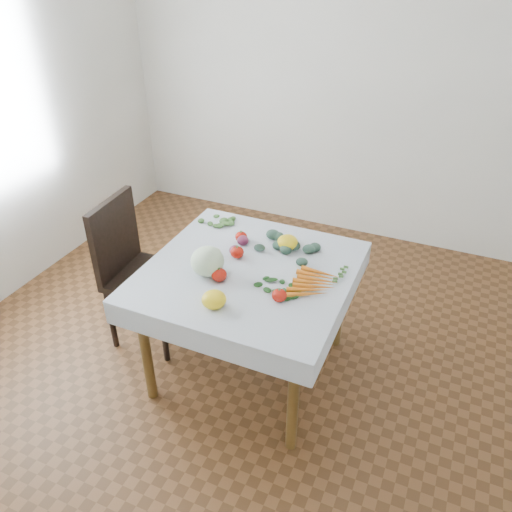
{
  "coord_description": "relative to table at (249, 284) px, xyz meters",
  "views": [
    {
      "loc": [
        0.96,
        -2.09,
        2.32
      ],
      "look_at": [
        0.02,
        0.05,
        0.82
      ],
      "focal_mm": 35.0,
      "sensor_mm": 36.0,
      "label": 1
    }
  ],
  "objects": [
    {
      "name": "ground",
      "position": [
        0.0,
        0.0,
        -0.65
      ],
      "size": [
        4.0,
        4.0,
        0.0
      ],
      "primitive_type": "plane",
      "color": "brown"
    },
    {
      "name": "back_wall",
      "position": [
        0.0,
        2.0,
        0.7
      ],
      "size": [
        4.0,
        0.04,
        2.7
      ],
      "primitive_type": "cube",
      "color": "white",
      "rests_on": "ground"
    },
    {
      "name": "table",
      "position": [
        0.0,
        0.0,
        0.0
      ],
      "size": [
        1.0,
        1.0,
        0.75
      ],
      "color": "brown",
      "rests_on": "ground"
    },
    {
      "name": "tablecloth",
      "position": [
        0.0,
        0.0,
        0.1
      ],
      "size": [
        1.12,
        1.12,
        0.01
      ],
      "primitive_type": "cube",
      "color": "white",
      "rests_on": "table"
    },
    {
      "name": "chair",
      "position": [
        -0.82,
        0.02,
        -0.09
      ],
      "size": [
        0.48,
        0.48,
        0.99
      ],
      "color": "black",
      "rests_on": "ground"
    },
    {
      "name": "cabbage",
      "position": [
        -0.19,
        -0.13,
        0.18
      ],
      "size": [
        0.2,
        0.2,
        0.16
      ],
      "primitive_type": "ellipsoid",
      "rotation": [
        0.0,
        0.0,
        -0.1
      ],
      "color": "silver",
      "rests_on": "tablecloth"
    },
    {
      "name": "tomato_a",
      "position": [
        -0.17,
        0.26,
        0.13
      ],
      "size": [
        0.1,
        0.1,
        0.06
      ],
      "primitive_type": "ellipsoid",
      "rotation": [
        0.0,
        0.0,
        -0.43
      ],
      "color": "red",
      "rests_on": "tablecloth"
    },
    {
      "name": "tomato_b",
      "position": [
        -0.11,
        0.09,
        0.14
      ],
      "size": [
        0.1,
        0.1,
        0.07
      ],
      "primitive_type": "ellipsoid",
      "rotation": [
        0.0,
        0.0,
        0.39
      ],
      "color": "red",
      "rests_on": "tablecloth"
    },
    {
      "name": "tomato_c",
      "position": [
        -0.1,
        -0.16,
        0.14
      ],
      "size": [
        0.09,
        0.09,
        0.07
      ],
      "primitive_type": "ellipsoid",
      "rotation": [
        0.0,
        0.0,
        0.07
      ],
      "color": "red",
      "rests_on": "tablecloth"
    },
    {
      "name": "tomato_d",
      "position": [
        0.26,
        -0.2,
        0.14
      ],
      "size": [
        0.1,
        0.1,
        0.07
      ],
      "primitive_type": "ellipsoid",
      "rotation": [
        0.0,
        0.0,
        -0.34
      ],
      "color": "red",
      "rests_on": "tablecloth"
    },
    {
      "name": "heirloom_back",
      "position": [
        0.12,
        0.29,
        0.15
      ],
      "size": [
        0.15,
        0.15,
        0.09
      ],
      "primitive_type": "ellipsoid",
      "rotation": [
        0.0,
        0.0,
        -0.26
      ],
      "color": "yellow",
      "rests_on": "tablecloth"
    },
    {
      "name": "heirloom_front",
      "position": [
        -0.02,
        -0.37,
        0.15
      ],
      "size": [
        0.16,
        0.16,
        0.09
      ],
      "primitive_type": "ellipsoid",
      "rotation": [
        0.0,
        0.0,
        0.41
      ],
      "color": "yellow",
      "rests_on": "tablecloth"
    },
    {
      "name": "onion_a",
      "position": [
        -0.14,
        0.23,
        0.13
      ],
      "size": [
        0.09,
        0.09,
        0.06
      ],
      "primitive_type": "ellipsoid",
      "rotation": [
        0.0,
        0.0,
        0.37
      ],
      "color": "#521739",
      "rests_on": "tablecloth"
    },
    {
      "name": "onion_b",
      "position": [
        -0.13,
        0.11,
        0.13
      ],
      "size": [
        0.09,
        0.09,
        0.06
      ],
      "primitive_type": "ellipsoid",
      "rotation": [
        0.0,
        0.0,
        -0.33
      ],
      "color": "#521739",
      "rests_on": "tablecloth"
    },
    {
      "name": "tomatillo_cluster",
      "position": [
        -0.27,
        0.01,
        0.12
      ],
      "size": [
        0.15,
        0.1,
        0.04
      ],
      "color": "#C4D87C",
      "rests_on": "tablecloth"
    },
    {
      "name": "carrot_bunch",
      "position": [
        0.38,
        0.0,
        0.12
      ],
      "size": [
        0.23,
        0.3,
        0.03
      ],
      "color": "orange",
      "rests_on": "tablecloth"
    },
    {
      "name": "kale_bunch",
      "position": [
        0.13,
        0.25,
        0.12
      ],
      "size": [
        0.35,
        0.27,
        0.04
      ],
      "color": "#375B4A",
      "rests_on": "tablecloth"
    },
    {
      "name": "basil_bunch",
      "position": [
        0.23,
        -0.13,
        0.11
      ],
      "size": [
        0.27,
        0.19,
        0.01
      ],
      "color": "#1C5019",
      "rests_on": "tablecloth"
    },
    {
      "name": "dill_bunch",
      "position": [
        -0.41,
        0.4,
        0.11
      ],
      "size": [
        0.22,
        0.16,
        0.02
      ],
      "color": "#4A6F33",
      "rests_on": "tablecloth"
    }
  ]
}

